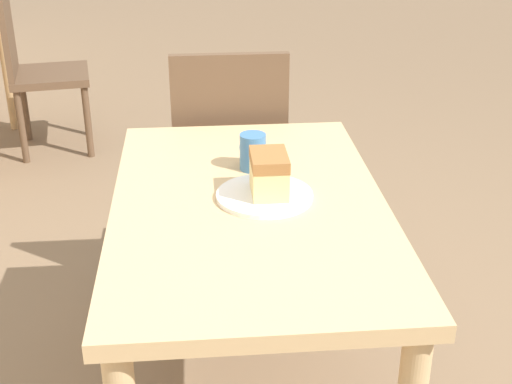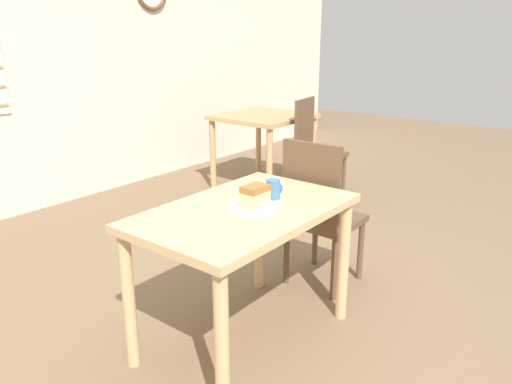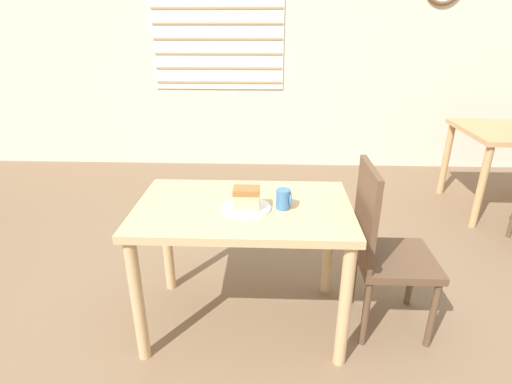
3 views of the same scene
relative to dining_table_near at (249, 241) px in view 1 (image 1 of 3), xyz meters
name	(u,v)px [view 1 (image 1 of 3)]	position (x,y,z in m)	size (l,w,h in m)	color
dining_table_near	(249,241)	(0.00, 0.00, 0.00)	(1.08, 0.67, 0.72)	tan
chair_near_window	(229,169)	(0.72, 0.01, -0.12)	(0.40, 0.40, 0.93)	brown
chair_far_corner	(34,63)	(2.20, 0.96, -0.12)	(0.45, 0.45, 0.93)	brown
plate	(265,195)	(0.02, -0.04, 0.12)	(0.24, 0.24, 0.01)	white
cake_slice	(269,173)	(0.02, -0.05, 0.18)	(0.13, 0.09, 0.10)	#E0C67F
coffee_mug	(253,151)	(0.20, -0.03, 0.16)	(0.08, 0.07, 0.10)	teal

